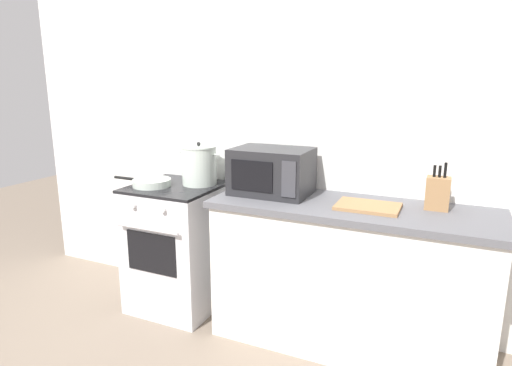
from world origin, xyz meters
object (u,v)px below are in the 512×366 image
microwave (272,171)px  cutting_board (368,206)px  stove (178,246)px  knife_block (438,193)px  frying_pan (151,183)px  stock_pot (199,165)px

microwave → cutting_board: bearing=-6.9°
stove → cutting_board: (1.35, 0.00, 0.47)m
cutting_board → knife_block: (0.36, 0.14, 0.09)m
microwave → stove: bearing=-173.6°
frying_pan → stove: bearing=29.9°
stove → cutting_board: cutting_board is taller
stock_pot → knife_block: bearing=1.3°
microwave → knife_block: bearing=3.5°
stove → frying_pan: frying_pan is taller
stove → cutting_board: bearing=0.0°
cutting_board → stock_pot: bearing=175.0°
frying_pan → knife_block: 1.87m
stock_pot → knife_block: (1.58, 0.03, -0.04)m
frying_pan → cutting_board: size_ratio=1.30×
frying_pan → microwave: microwave is taller
stove → stock_pot: 0.62m
cutting_board → knife_block: bearing=21.0°
microwave → cutting_board: size_ratio=1.39×
microwave → knife_block: microwave is taller
frying_pan → stock_pot: bearing=33.7°
frying_pan → knife_block: size_ratio=1.69×
frying_pan → cutting_board: frying_pan is taller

